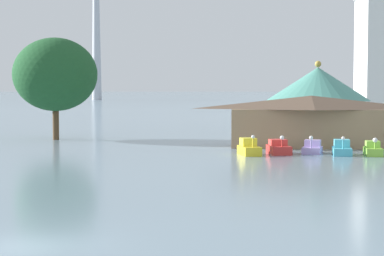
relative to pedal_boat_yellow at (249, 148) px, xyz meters
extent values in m
plane|color=gray|center=(-7.44, -33.43, -0.57)|extent=(2000.00, 2000.00, 0.00)
cube|color=yellow|center=(0.02, -0.07, -0.19)|extent=(2.15, 3.09, 0.75)
cube|color=yellow|center=(-0.08, 0.26, 0.52)|extent=(1.51, 1.55, 0.67)
cylinder|color=yellow|center=(0.33, -1.15, 0.55)|extent=(0.14, 0.14, 0.73)
sphere|color=white|center=(0.33, -1.15, 1.06)|extent=(0.29, 0.29, 0.29)
cube|color=red|center=(2.53, 1.10, -0.20)|extent=(2.18, 3.21, 0.72)
cube|color=#E8423C|center=(2.46, 1.47, 0.41)|extent=(1.63, 1.57, 0.51)
cylinder|color=red|center=(2.75, -0.06, 0.45)|extent=(0.14, 0.14, 0.59)
sphere|color=white|center=(2.75, -0.06, 0.92)|extent=(0.35, 0.35, 0.35)
cube|color=#B299D8|center=(5.42, 1.81, -0.29)|extent=(2.01, 2.56, 0.56)
cube|color=#C8ADF0|center=(5.47, 2.09, 0.29)|extent=(1.52, 1.28, 0.60)
cylinder|color=#B299D8|center=(5.23, 0.92, 0.34)|extent=(0.14, 0.14, 0.70)
sphere|color=white|center=(5.23, 0.92, 0.86)|extent=(0.33, 0.33, 0.33)
cube|color=#4CB7CC|center=(7.80, 0.71, -0.25)|extent=(1.65, 2.98, 0.63)
cube|color=#5DCDE2|center=(7.81, 1.08, 0.40)|extent=(1.34, 1.37, 0.66)
cylinder|color=#4CB7CC|center=(7.73, -0.44, 0.43)|extent=(0.14, 0.14, 0.73)
sphere|color=white|center=(7.73, -0.44, 0.94)|extent=(0.29, 0.29, 0.29)
cube|color=#8CCC3F|center=(10.34, 0.56, -0.24)|extent=(1.40, 2.78, 0.66)
cube|color=#A0E24F|center=(10.35, 0.90, 0.36)|extent=(1.16, 1.27, 0.55)
cylinder|color=#8CCC3F|center=(10.30, -0.54, 0.35)|extent=(0.14, 0.14, 0.52)
sphere|color=white|center=(10.30, -0.54, 0.81)|extent=(0.40, 0.40, 0.40)
cube|color=#9E7F5B|center=(5.84, 8.40, 1.26)|extent=(15.09, 5.11, 3.64)
pyramid|color=brown|center=(5.84, 8.40, 3.71)|extent=(16.29, 5.87, 1.27)
cylinder|color=brown|center=(7.30, 17.85, 1.55)|extent=(8.78, 8.78, 4.24)
cone|color=teal|center=(7.30, 17.85, 5.51)|extent=(11.35, 11.35, 3.67)
sphere|color=#B7993D|center=(7.30, 17.85, 7.69)|extent=(0.70, 0.70, 0.70)
cylinder|color=brown|center=(-21.20, 14.92, 1.00)|extent=(0.69, 0.69, 3.12)
ellipsoid|color=#1E5128|center=(-21.20, 14.92, 6.55)|extent=(9.15, 9.15, 7.99)
camera|label=1|loc=(0.48, -56.31, 5.08)|focal=62.62mm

